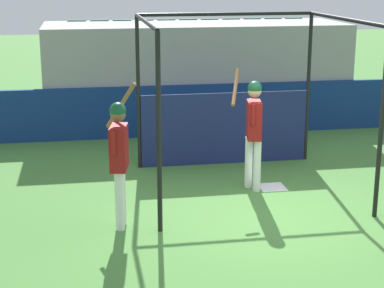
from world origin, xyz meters
name	(u,v)px	position (x,y,z in m)	size (l,w,h in m)	color
ground_plane	(269,218)	(0.00, 0.00, 0.00)	(60.00, 60.00, 0.00)	#477F38
outfield_wall	(205,110)	(0.00, 5.15, 0.57)	(24.00, 0.12, 1.14)	navy
bleacher_section	(195,73)	(0.00, 6.41, 1.21)	(7.05, 2.40, 2.42)	#9E9E99
batting_cage	(232,107)	(-0.05, 2.32, 1.22)	(3.32, 3.18, 2.85)	black
home_plate	(272,187)	(0.44, 1.32, 0.01)	(0.44, 0.44, 0.02)	white
player_batter	(253,124)	(0.08, 1.33, 1.13)	(0.54, 0.93, 1.98)	white
player_waiting	(119,152)	(-2.22, 0.03, 1.12)	(0.46, 0.80, 2.08)	white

